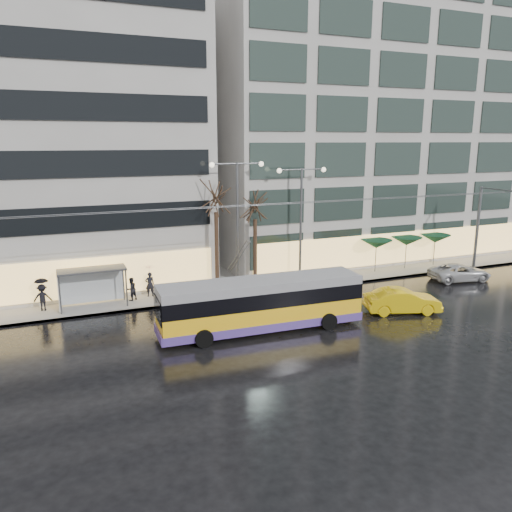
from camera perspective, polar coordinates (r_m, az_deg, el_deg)
ground at (r=26.18m, az=2.10°, el=-10.83°), size 140.00×140.00×0.00m
sidewalk at (r=39.15m, az=-3.69°, el=-2.55°), size 80.00×10.00×0.15m
kerb at (r=34.69m, az=-1.06°, el=-4.59°), size 80.00×0.10×0.15m
building_right at (r=50.04m, az=13.55°, el=15.08°), size 32.00×14.00×25.00m
trolleybus at (r=28.37m, az=0.61°, el=-5.71°), size 11.79×4.77×5.43m
catenary at (r=32.29m, az=-2.03°, el=1.72°), size 42.24×5.12×7.00m
bus_shelter at (r=33.63m, az=-18.87°, el=-2.54°), size 4.20×1.60×2.51m
street_lamp_near at (r=35.00m, az=-2.14°, el=5.49°), size 3.96×0.36×9.03m
street_lamp_far at (r=37.04m, az=5.17°, el=5.44°), size 3.96×0.36×8.53m
tree_a at (r=34.57m, az=-4.62°, el=7.20°), size 3.20×3.20×8.40m
tree_b at (r=35.85m, az=-0.11°, el=6.34°), size 3.20×3.20×7.70m
parasol_a at (r=41.40m, az=13.59°, el=1.35°), size 2.50×2.50×2.65m
parasol_b at (r=43.20m, az=16.83°, el=1.63°), size 2.50×2.50×2.65m
parasol_c at (r=45.13m, az=19.80°, el=1.89°), size 2.50×2.50×2.65m
taxi_b at (r=32.76m, az=16.38°, el=-4.94°), size 4.96×2.98×1.54m
sedan_silver at (r=41.69m, az=22.28°, el=-1.73°), size 5.01×2.95×1.31m
pedestrian_a at (r=34.78m, az=-12.09°, el=-2.23°), size 1.01×1.03×2.19m
pedestrian_b at (r=34.35m, az=-14.07°, el=-3.69°), size 0.95×0.89×1.56m
pedestrian_c at (r=34.03m, az=-23.25°, el=-3.95°), size 1.17×0.91×2.11m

